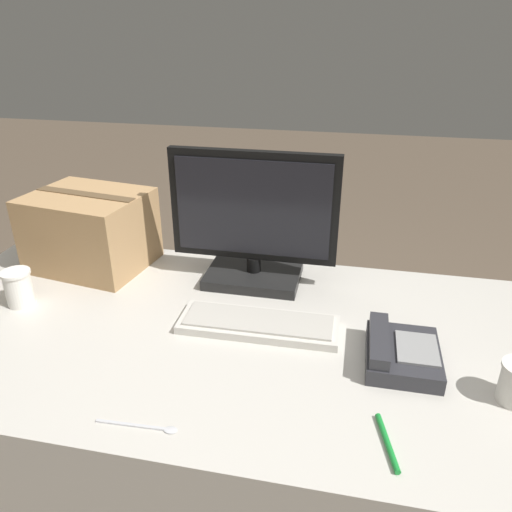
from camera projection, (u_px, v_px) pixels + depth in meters
ground_plane at (230, 511)px, 1.65m from camera, size 12.00×12.00×0.00m
office_desk at (228, 430)px, 1.49m from camera, size 1.80×0.90×0.72m
monitor at (253, 226)px, 1.51m from camera, size 0.51×0.21×0.42m
keyboard at (259, 324)px, 1.34m from camera, size 0.43×0.15×0.03m
desk_phone at (400, 353)px, 1.20m from camera, size 0.17×0.21×0.07m
paper_cup_left at (19, 288)px, 1.43m from camera, size 0.08×0.08×0.11m
spoon at (147, 427)px, 1.02m from camera, size 0.18×0.02×0.00m
cardboard_box at (90, 230)px, 1.64m from camera, size 0.40×0.34×0.25m
pen_marker at (387, 442)px, 0.98m from camera, size 0.05×0.14×0.01m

